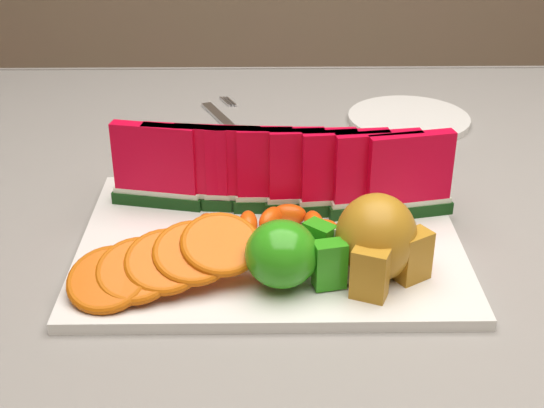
{
  "coord_description": "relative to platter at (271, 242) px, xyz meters",
  "views": [
    {
      "loc": [
        -0.1,
        -0.8,
        1.18
      ],
      "look_at": [
        -0.09,
        -0.11,
        0.81
      ],
      "focal_mm": 50.0,
      "sensor_mm": 36.0,
      "label": 1
    }
  ],
  "objects": [
    {
      "name": "table",
      "position": [
        0.09,
        0.11,
        -0.11
      ],
      "size": [
        1.4,
        0.9,
        0.75
      ],
      "color": "#442815",
      "rests_on": "ground"
    },
    {
      "name": "tablecloth",
      "position": [
        0.09,
        0.11,
        -0.05
      ],
      "size": [
        1.53,
        1.03,
        0.2
      ],
      "color": "slate",
      "rests_on": "table"
    },
    {
      "name": "platter",
      "position": [
        0.0,
        0.0,
        0.0
      ],
      "size": [
        0.4,
        0.3,
        0.01
      ],
      "color": "silver",
      "rests_on": "tablecloth"
    },
    {
      "name": "apple_cluster",
      "position": [
        0.02,
        -0.09,
        0.04
      ],
      "size": [
        0.11,
        0.09,
        0.06
      ],
      "color": "#378E1F",
      "rests_on": "platter"
    },
    {
      "name": "pear_cluster",
      "position": [
        0.1,
        -0.07,
        0.04
      ],
      "size": [
        0.1,
        0.1,
        0.09
      ],
      "color": "#B27D06",
      "rests_on": "platter"
    },
    {
      "name": "side_plate",
      "position": [
        0.21,
        0.36,
        -0.0
      ],
      "size": [
        0.22,
        0.22,
        0.01
      ],
      "color": "silver",
      "rests_on": "tablecloth"
    },
    {
      "name": "fork",
      "position": [
        -0.06,
        0.36,
        -0.0
      ],
      "size": [
        0.08,
        0.19,
        0.0
      ],
      "color": "silver",
      "rests_on": "tablecloth"
    },
    {
      "name": "watermelon_row",
      "position": [
        0.01,
        0.06,
        0.05
      ],
      "size": [
        0.39,
        0.07,
        0.1
      ],
      "color": "#0A3A11",
      "rests_on": "platter"
    },
    {
      "name": "orange_fan_front",
      "position": [
        -0.1,
        -0.09,
        0.03
      ],
      "size": [
        0.2,
        0.13,
        0.05
      ],
      "color": "#F54504",
      "rests_on": "platter"
    },
    {
      "name": "orange_fan_back",
      "position": [
        0.0,
        0.13,
        0.03
      ],
      "size": [
        0.34,
        0.11,
        0.05
      ],
      "color": "#F54504",
      "rests_on": "platter"
    },
    {
      "name": "tangerine_segments",
      "position": [
        -0.0,
        0.01,
        0.02
      ],
      "size": [
        0.16,
        0.06,
        0.02
      ],
      "color": "#D4590E",
      "rests_on": "platter"
    }
  ]
}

